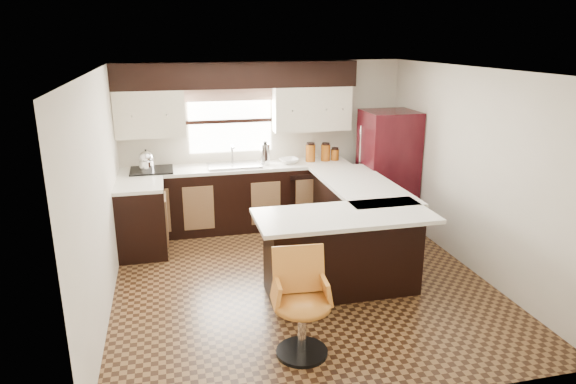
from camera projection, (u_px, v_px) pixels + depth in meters
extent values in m
plane|color=#49301A|center=(301.00, 280.00, 5.99)|extent=(4.40, 4.40, 0.00)
plane|color=silver|center=(302.00, 70.00, 5.30)|extent=(4.40, 4.40, 0.00)
plane|color=beige|center=(264.00, 143.00, 7.69)|extent=(4.40, 0.00, 4.40)
plane|color=beige|center=(382.00, 264.00, 3.60)|extent=(4.40, 0.00, 4.40)
plane|color=beige|center=(101.00, 195.00, 5.18)|extent=(0.00, 4.40, 4.40)
plane|color=beige|center=(472.00, 171.00, 6.11)|extent=(0.00, 4.40, 4.40)
cube|color=black|center=(238.00, 199.00, 7.53)|extent=(3.30, 0.60, 0.90)
cube|color=black|center=(142.00, 221.00, 6.63)|extent=(0.60, 0.70, 0.90)
cube|color=silver|center=(238.00, 167.00, 7.40)|extent=(3.30, 0.60, 0.04)
cube|color=silver|center=(139.00, 186.00, 6.49)|extent=(0.60, 0.70, 0.04)
cube|color=black|center=(237.00, 75.00, 7.15)|extent=(3.40, 0.35, 0.36)
cube|color=beige|center=(150.00, 114.00, 7.02)|extent=(0.94, 0.35, 0.64)
cube|color=beige|center=(311.00, 108.00, 7.53)|extent=(1.14, 0.35, 0.64)
cube|color=white|center=(230.00, 121.00, 7.46)|extent=(1.20, 0.02, 0.90)
cube|color=#D19B93|center=(230.00, 94.00, 7.31)|extent=(1.30, 0.06, 0.18)
cube|color=#B2B2B7|center=(234.00, 165.00, 7.36)|extent=(0.75, 0.45, 0.03)
cube|color=black|center=(309.00, 201.00, 7.49)|extent=(0.58, 0.03, 0.78)
cube|color=black|center=(152.00, 170.00, 7.10)|extent=(0.58, 0.50, 0.02)
cube|color=black|center=(356.00, 220.00, 6.64)|extent=(0.60, 1.95, 0.90)
cube|color=black|center=(342.00, 254.00, 5.62)|extent=(1.65, 0.60, 0.90)
cube|color=silver|center=(361.00, 185.00, 6.52)|extent=(0.84, 1.95, 0.04)
cube|color=silver|center=(345.00, 216.00, 5.40)|extent=(1.89, 0.84, 0.04)
cube|color=#35080F|center=(387.00, 169.00, 7.54)|extent=(0.74, 0.71, 1.72)
cylinder|color=silver|center=(265.00, 154.00, 7.44)|extent=(0.13, 0.13, 0.30)
imported|color=white|center=(289.00, 161.00, 7.55)|extent=(0.31, 0.31, 0.07)
cylinder|color=#8D470F|center=(310.00, 153.00, 7.61)|extent=(0.14, 0.14, 0.26)
cylinder|color=#8D470F|center=(326.00, 153.00, 7.67)|extent=(0.14, 0.14, 0.24)
cylinder|color=#8D470F|center=(335.00, 155.00, 7.71)|extent=(0.12, 0.12, 0.16)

